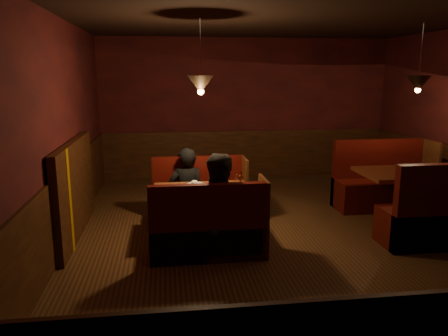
{
  "coord_description": "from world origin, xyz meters",
  "views": [
    {
      "loc": [
        -1.68,
        -5.52,
        2.18
      ],
      "look_at": [
        -0.92,
        0.11,
        0.95
      ],
      "focal_mm": 35.0,
      "sensor_mm": 36.0,
      "label": 1
    }
  ],
  "objects": [
    {
      "name": "diner_a",
      "position": [
        -1.39,
        0.78,
        0.74
      ],
      "size": [
        0.58,
        0.41,
        1.47
      ],
      "primitive_type": "imported",
      "rotation": [
        0.0,
        0.0,
        3.26
      ],
      "color": "black",
      "rests_on": "ground"
    },
    {
      "name": "diner_b",
      "position": [
        -1.02,
        -0.55,
        0.81
      ],
      "size": [
        0.83,
        0.67,
        1.61
      ],
      "primitive_type": "imported",
      "rotation": [
        0.0,
        0.0,
        -0.08
      ],
      "color": "black",
      "rests_on": "ground"
    },
    {
      "name": "second_bench_near",
      "position": [
        1.85,
        -0.63,
        0.36
      ],
      "size": [
        1.57,
        0.59,
        1.12
      ],
      "color": "#380C0A",
      "rests_on": "ground"
    },
    {
      "name": "second_bench_far",
      "position": [
        1.85,
        1.07,
        0.36
      ],
      "size": [
        1.57,
        0.59,
        1.12
      ],
      "color": "#380C0A",
      "rests_on": "ground"
    },
    {
      "name": "main_bench_far",
      "position": [
        -1.19,
        0.84,
        0.3
      ],
      "size": [
        1.4,
        0.5,
        0.95
      ],
      "color": "#380C0A",
      "rests_on": "ground"
    },
    {
      "name": "second_table",
      "position": [
        1.82,
        0.22,
        0.59
      ],
      "size": [
        1.42,
        0.91,
        0.8
      ],
      "color": "#4E240E",
      "rests_on": "ground"
    },
    {
      "name": "room",
      "position": [
        -0.28,
        0.04,
        1.05
      ],
      "size": [
        6.02,
        7.02,
        2.92
      ],
      "color": "#37220E",
      "rests_on": "ground"
    },
    {
      "name": "main_table",
      "position": [
        -1.21,
        0.11,
        0.53
      ],
      "size": [
        1.27,
        0.77,
        0.89
      ],
      "color": "#4E240E",
      "rests_on": "ground"
    },
    {
      "name": "main_bench_near",
      "position": [
        -1.19,
        -0.61,
        0.3
      ],
      "size": [
        1.4,
        0.5,
        0.95
      ],
      "color": "#380C0A",
      "rests_on": "ground"
    }
  ]
}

